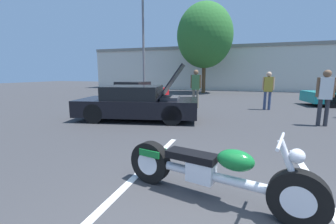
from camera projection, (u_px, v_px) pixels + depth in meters
parking_stripe_foreground at (125, 186)px, 3.34m from camera, size 0.12×5.05×0.01m
far_building at (242, 67)px, 23.12m from camera, size 32.00×4.20×4.40m
light_pole at (144, 42)px, 18.09m from camera, size 1.21×0.28×7.62m
tree_background at (205, 36)px, 18.79m from camera, size 4.66×4.66×7.48m
motorcycle at (211, 172)px, 2.94m from camera, size 2.57×0.92×0.95m
show_car_hood_open at (139, 103)px, 8.19m from camera, size 4.55×2.74×1.98m
parked_car_left_row at (135, 90)px, 15.17m from camera, size 4.36×2.25×1.13m
spectator_near_motorcycle at (196, 85)px, 10.85m from camera, size 0.52×0.24×1.84m
spectator_midground at (268, 87)px, 10.26m from camera, size 0.52×0.23×1.75m
spectator_far_lot at (325, 93)px, 7.03m from camera, size 0.52×0.23×1.78m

